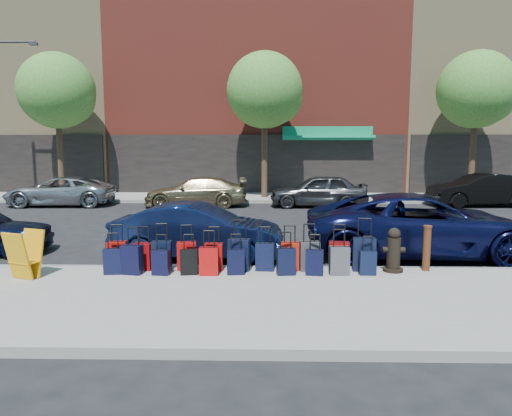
{
  "coord_description": "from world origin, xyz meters",
  "views": [
    {
      "loc": [
        0.57,
        -13.85,
        2.61
      ],
      "look_at": [
        0.31,
        -1.5,
        1.0
      ],
      "focal_mm": 32.0,
      "sensor_mm": 36.0,
      "label": 1
    }
  ],
  "objects_px": {
    "tree_center": "(267,92)",
    "tree_right": "(479,92)",
    "car_far_2": "(318,191)",
    "car_far_1": "(196,192)",
    "bollard": "(427,247)",
    "car_far_3": "(480,190)",
    "fire_hydrant": "(394,251)",
    "car_far_0": "(60,191)",
    "tree_left": "(60,93)",
    "suitcase_front_5": "(239,255)",
    "car_near_2": "(421,225)",
    "car_near_1": "(198,231)",
    "display_rack": "(25,255)"
  },
  "relations": [
    {
      "from": "tree_center",
      "to": "tree_right",
      "type": "height_order",
      "value": "same"
    },
    {
      "from": "car_far_1",
      "to": "car_far_2",
      "type": "relative_size",
      "value": 1.06
    },
    {
      "from": "car_near_1",
      "to": "car_far_2",
      "type": "relative_size",
      "value": 0.92
    },
    {
      "from": "tree_right",
      "to": "tree_left",
      "type": "bearing_deg",
      "value": 180.0
    },
    {
      "from": "tree_left",
      "to": "car_far_0",
      "type": "height_order",
      "value": "tree_left"
    },
    {
      "from": "car_far_1",
      "to": "car_far_3",
      "type": "height_order",
      "value": "car_far_3"
    },
    {
      "from": "tree_left",
      "to": "tree_center",
      "type": "bearing_deg",
      "value": 0.0
    },
    {
      "from": "fire_hydrant",
      "to": "car_far_0",
      "type": "relative_size",
      "value": 0.19
    },
    {
      "from": "car_far_0",
      "to": "car_far_1",
      "type": "xyz_separation_m",
      "value": [
        6.3,
        -0.17,
        -0.0
      ]
    },
    {
      "from": "tree_right",
      "to": "fire_hydrant",
      "type": "distance_m",
      "value": 17.1
    },
    {
      "from": "car_near_1",
      "to": "car_near_2",
      "type": "height_order",
      "value": "car_near_2"
    },
    {
      "from": "tree_center",
      "to": "fire_hydrant",
      "type": "height_order",
      "value": "tree_center"
    },
    {
      "from": "car_near_2",
      "to": "car_far_0",
      "type": "bearing_deg",
      "value": 56.84
    },
    {
      "from": "display_rack",
      "to": "car_near_1",
      "type": "xyz_separation_m",
      "value": [
        2.98,
        2.25,
        0.06
      ]
    },
    {
      "from": "car_far_3",
      "to": "tree_right",
      "type": "bearing_deg",
      "value": 158.68
    },
    {
      "from": "fire_hydrant",
      "to": "tree_center",
      "type": "bearing_deg",
      "value": 101.72
    },
    {
      "from": "tree_center",
      "to": "tree_right",
      "type": "distance_m",
      "value": 10.5
    },
    {
      "from": "bollard",
      "to": "car_near_1",
      "type": "height_order",
      "value": "car_near_1"
    },
    {
      "from": "suitcase_front_5",
      "to": "tree_right",
      "type": "bearing_deg",
      "value": 63.37
    },
    {
      "from": "bollard",
      "to": "car_far_2",
      "type": "xyz_separation_m",
      "value": [
        -0.9,
        11.4,
        0.11
      ]
    },
    {
      "from": "fire_hydrant",
      "to": "tree_right",
      "type": "bearing_deg",
      "value": 62.61
    },
    {
      "from": "display_rack",
      "to": "car_far_0",
      "type": "distance_m",
      "value": 13.22
    },
    {
      "from": "car_far_1",
      "to": "car_near_1",
      "type": "bearing_deg",
      "value": 5.95
    },
    {
      "from": "suitcase_front_5",
      "to": "tree_center",
      "type": "bearing_deg",
      "value": 98.78
    },
    {
      "from": "tree_center",
      "to": "car_far_2",
      "type": "height_order",
      "value": "tree_center"
    },
    {
      "from": "tree_right",
      "to": "car_far_2",
      "type": "height_order",
      "value": "tree_right"
    },
    {
      "from": "tree_left",
      "to": "car_far_3",
      "type": "xyz_separation_m",
      "value": [
        20.17,
        -2.5,
        -4.66
      ]
    },
    {
      "from": "tree_left",
      "to": "car_near_1",
      "type": "relative_size",
      "value": 1.81
    },
    {
      "from": "car_near_1",
      "to": "car_far_1",
      "type": "xyz_separation_m",
      "value": [
        -1.57,
        9.87,
        0.01
      ]
    },
    {
      "from": "fire_hydrant",
      "to": "car_near_2",
      "type": "height_order",
      "value": "car_near_2"
    },
    {
      "from": "bollard",
      "to": "car_near_2",
      "type": "distance_m",
      "value": 2.0
    },
    {
      "from": "car_far_2",
      "to": "car_far_1",
      "type": "bearing_deg",
      "value": -87.8
    },
    {
      "from": "car_near_2",
      "to": "car_far_2",
      "type": "bearing_deg",
      "value": 11.33
    },
    {
      "from": "fire_hydrant",
      "to": "car_far_0",
      "type": "xyz_separation_m",
      "value": [
        -12.05,
        11.64,
        0.11
      ]
    },
    {
      "from": "tree_right",
      "to": "bollard",
      "type": "xyz_separation_m",
      "value": [
        -7.3,
        -14.23,
        -4.78
      ]
    },
    {
      "from": "car_far_0",
      "to": "tree_left",
      "type": "bearing_deg",
      "value": -162.79
    },
    {
      "from": "tree_left",
      "to": "display_rack",
      "type": "distance_m",
      "value": 16.77
    },
    {
      "from": "suitcase_front_5",
      "to": "bollard",
      "type": "distance_m",
      "value": 3.8
    },
    {
      "from": "car_far_0",
      "to": "car_far_2",
      "type": "xyz_separation_m",
      "value": [
        11.84,
        -0.15,
        0.07
      ]
    },
    {
      "from": "tree_center",
      "to": "car_far_2",
      "type": "relative_size",
      "value": 1.67
    },
    {
      "from": "tree_left",
      "to": "fire_hydrant",
      "type": "height_order",
      "value": "tree_left"
    },
    {
      "from": "suitcase_front_5",
      "to": "car_far_3",
      "type": "distance_m",
      "value": 15.65
    },
    {
      "from": "suitcase_front_5",
      "to": "car_far_1",
      "type": "distance_m",
      "value": 11.76
    },
    {
      "from": "tree_right",
      "to": "car_near_1",
      "type": "relative_size",
      "value": 1.81
    },
    {
      "from": "tree_left",
      "to": "car_near_2",
      "type": "xyz_separation_m",
      "value": [
        14.22,
        -12.3,
        -4.64
      ]
    },
    {
      "from": "tree_center",
      "to": "car_near_1",
      "type": "distance_m",
      "value": 13.67
    },
    {
      "from": "display_rack",
      "to": "car_far_1",
      "type": "bearing_deg",
      "value": 103.86
    },
    {
      "from": "car_near_1",
      "to": "display_rack",
      "type": "bearing_deg",
      "value": 131.24
    },
    {
      "from": "tree_center",
      "to": "car_near_1",
      "type": "xyz_separation_m",
      "value": [
        -1.67,
        -12.71,
        -4.75
      ]
    },
    {
      "from": "fire_hydrant",
      "to": "car_far_3",
      "type": "distance_m",
      "value": 13.82
    }
  ]
}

